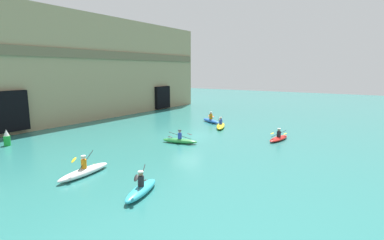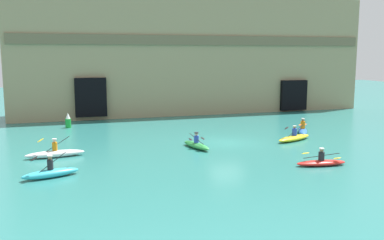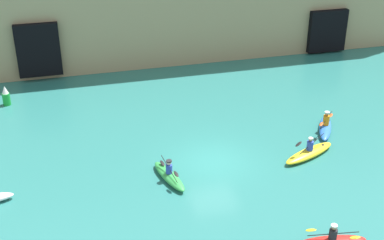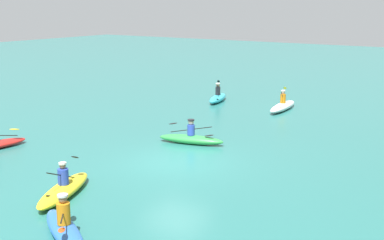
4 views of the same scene
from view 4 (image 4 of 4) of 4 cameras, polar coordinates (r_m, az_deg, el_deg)
ground_plane at (r=21.08m, az=-1.70°, el=-4.53°), size 120.00×120.00×0.00m
kayak_white at (r=31.47m, az=9.65°, el=1.49°), size 3.64×1.06×1.30m
kayak_cyan at (r=33.74m, az=2.77°, el=2.41°), size 3.03×1.51×1.29m
kayak_blue at (r=14.93m, az=-13.46°, el=-11.20°), size 2.11×3.08×1.23m
kayak_green at (r=23.71m, az=-0.11°, el=-1.97°), size 1.40×3.06×1.11m
kayak_yellow at (r=17.97m, az=-13.51°, el=-7.15°), size 3.52×2.11×1.16m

